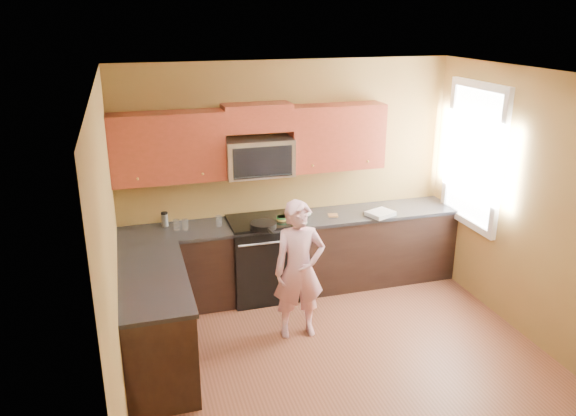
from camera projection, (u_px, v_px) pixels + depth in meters
name	position (u px, v px, depth m)	size (l,w,h in m)	color
floor	(347.00, 369.00, 5.33)	(4.00, 4.00, 0.00)	brown
ceiling	(359.00, 78.00, 4.44)	(4.00, 4.00, 0.00)	white
wall_back	(288.00, 176.00, 6.70)	(4.00, 4.00, 0.00)	brown
wall_front	(493.00, 369.00, 3.07)	(4.00, 4.00, 0.00)	brown
wall_left	(112.00, 264.00, 4.35)	(4.00, 4.00, 0.00)	brown
wall_right	(545.00, 215.00, 5.42)	(4.00, 4.00, 0.00)	brown
cabinet_back_run	(295.00, 256.00, 6.72)	(4.00, 0.60, 0.88)	black
cabinet_left_run	(156.00, 323.00, 5.28)	(0.60, 1.60, 0.88)	black
countertop_back	(295.00, 220.00, 6.56)	(4.00, 0.62, 0.04)	black
countertop_left	(153.00, 278.00, 5.13)	(0.62, 1.60, 0.04)	black
stove	(263.00, 258.00, 6.58)	(0.76, 0.65, 0.95)	black
microwave	(259.00, 175.00, 6.38)	(0.76, 0.40, 0.42)	silver
upper_cab_left	(170.00, 181.00, 6.14)	(1.22, 0.33, 0.75)	maroon
upper_cab_right	(335.00, 168.00, 6.66)	(1.12, 0.33, 0.75)	maroon
upper_cab_over_mw	(257.00, 117.00, 6.19)	(0.76, 0.33, 0.30)	maroon
window	(474.00, 156.00, 6.40)	(0.06, 1.06, 1.66)	white
woman	(299.00, 270.00, 5.69)	(0.53, 0.35, 1.46)	pink
frying_pan	(263.00, 228.00, 6.18)	(0.29, 0.50, 0.07)	black
butter_tub	(282.00, 222.00, 6.44)	(0.13, 0.13, 0.09)	#F3B540
toast_slice	(333.00, 215.00, 6.64)	(0.11, 0.11, 0.01)	#B27F47
napkin_a	(303.00, 222.00, 6.36)	(0.11, 0.12, 0.06)	silver
napkin_b	(306.00, 213.00, 6.62)	(0.12, 0.13, 0.07)	silver
dish_towel	(380.00, 214.00, 6.65)	(0.30, 0.24, 0.05)	white
travel_mug	(165.00, 226.00, 6.32)	(0.08, 0.08, 0.16)	silver
glass_a	(177.00, 225.00, 6.20)	(0.07, 0.07, 0.12)	silver
glass_b	(185.00, 225.00, 6.20)	(0.07, 0.07, 0.12)	silver
glass_c	(219.00, 221.00, 6.31)	(0.07, 0.07, 0.12)	silver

